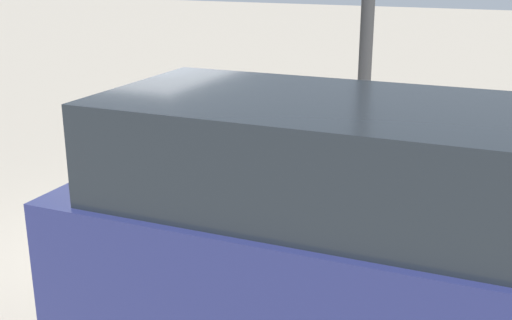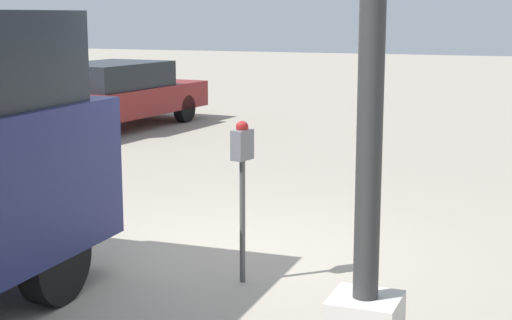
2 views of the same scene
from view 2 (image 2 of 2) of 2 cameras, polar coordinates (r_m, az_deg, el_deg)
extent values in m
plane|color=gray|center=(7.69, -2.82, -7.02)|extent=(80.00, 80.00, 0.00)
cylinder|color=#4C4C4C|center=(6.83, -0.99, -4.50)|extent=(0.05, 0.05, 1.09)
cube|color=slate|center=(6.68, -1.01, 1.11)|extent=(0.22, 0.15, 0.26)
sphere|color=maroon|center=(6.66, -1.01, 2.40)|extent=(0.11, 0.11, 0.11)
cylinder|color=black|center=(6.59, -14.40, -6.95)|extent=(0.76, 0.24, 0.75)
cube|color=maroon|center=(16.48, -10.10, 4.29)|extent=(4.63, 2.12, 0.55)
cube|color=black|center=(16.25, -10.63, 6.07)|extent=(2.60, 1.82, 0.51)
cube|color=orange|center=(18.61, -7.51, 4.67)|extent=(0.09, 0.13, 0.20)
cylinder|color=black|center=(18.09, -9.46, 3.97)|extent=(0.60, 0.26, 0.59)
cylinder|color=black|center=(17.23, -5.22, 3.74)|extent=(0.60, 0.26, 0.59)
cylinder|color=black|center=(15.92, -15.31, 2.85)|extent=(0.60, 0.26, 0.59)
cylinder|color=black|center=(14.93, -10.81, 2.56)|extent=(0.60, 0.26, 0.59)
camera|label=1|loc=(9.11, -52.86, 12.60)|focal=45.00mm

